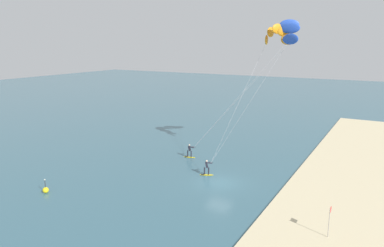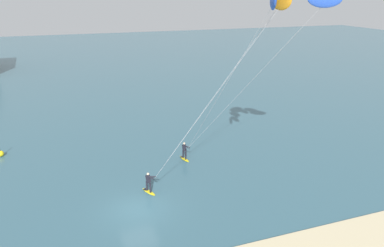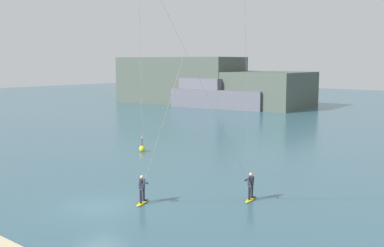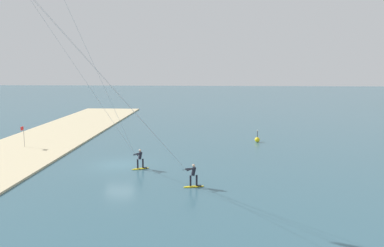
% 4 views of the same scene
% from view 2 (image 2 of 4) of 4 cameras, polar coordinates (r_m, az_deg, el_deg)
% --- Properties ---
extents(ground_plane, '(240.00, 240.00, 0.00)m').
position_cam_2_polar(ground_plane, '(26.77, -8.47, -13.21)').
color(ground_plane, '#386070').
extents(kitesurfer_nearshore, '(9.65, 7.72, 15.83)m').
position_cam_2_polar(kitesurfer_nearshore, '(23.19, 12.71, 18.23)').
color(kitesurfer_nearshore, yellow).
rests_on(kitesurfer_nearshore, ground).
extents(marker_buoy, '(0.56, 0.56, 1.38)m').
position_cam_2_polar(marker_buoy, '(38.58, -27.78, -4.17)').
color(marker_buoy, yellow).
rests_on(marker_buoy, ground).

